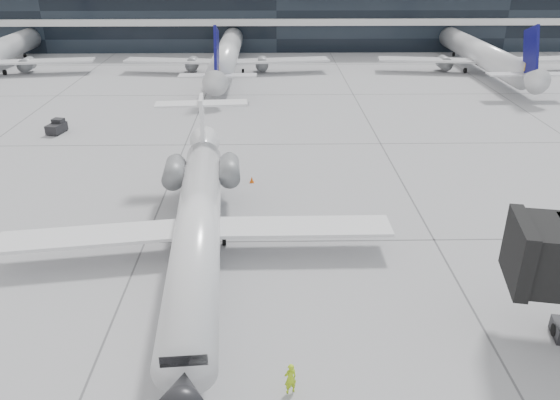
{
  "coord_description": "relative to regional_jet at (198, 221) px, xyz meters",
  "views": [
    {
      "loc": [
        -1.32,
        -32.76,
        18.67
      ],
      "look_at": [
        -0.68,
        1.18,
        2.6
      ],
      "focal_mm": 35.0,
      "sensor_mm": 36.0,
      "label": 1
    }
  ],
  "objects": [
    {
      "name": "far_tug",
      "position": [
        -18.35,
        25.84,
        -1.84
      ],
      "size": [
        1.84,
        2.54,
        1.46
      ],
      "rotation": [
        0.0,
        0.0,
        -0.23
      ],
      "color": "black",
      "rests_on": "ground"
    },
    {
      "name": "bg_jet_right",
      "position": [
        37.99,
        56.68,
        -2.49
      ],
      "size": [
        32.0,
        40.0,
        9.6
      ],
      "primitive_type": null,
      "color": "silver",
      "rests_on": "ground"
    },
    {
      "name": "regional_jet",
      "position": [
        0.0,
        0.0,
        0.0
      ],
      "size": [
        25.32,
        31.64,
        7.3
      ],
      "rotation": [
        0.0,
        0.0,
        0.07
      ],
      "color": "white",
      "rests_on": "ground"
    },
    {
      "name": "ramp_worker",
      "position": [
        5.5,
        -12.25,
        -1.68
      ],
      "size": [
        0.69,
        0.58,
        1.62
      ],
      "primitive_type": "imported",
      "rotation": [
        0.0,
        0.0,
        3.52
      ],
      "color": "#A9D716",
      "rests_on": "ground"
    },
    {
      "name": "traffic_cone",
      "position": [
        3.06,
        11.95,
        -2.23
      ],
      "size": [
        0.46,
        0.46,
        0.55
      ],
      "rotation": [
        0.0,
        0.0,
        -0.26
      ],
      "color": "#E5560C",
      "rests_on": "ground"
    },
    {
      "name": "terminal",
      "position": [
        5.99,
        83.68,
        2.51
      ],
      "size": [
        170.0,
        22.0,
        10.0
      ],
      "primitive_type": "cube",
      "color": "black",
      "rests_on": "ground"
    },
    {
      "name": "bg_jet_center",
      "position": [
        -2.01,
        56.68,
        -2.49
      ],
      "size": [
        32.0,
        40.0,
        9.6
      ],
      "primitive_type": null,
      "color": "silver",
      "rests_on": "ground"
    },
    {
      "name": "ground",
      "position": [
        5.99,
        1.68,
        -2.49
      ],
      "size": [
        220.0,
        220.0,
        0.0
      ],
      "primitive_type": "plane",
      "color": "gray",
      "rests_on": "ground"
    }
  ]
}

